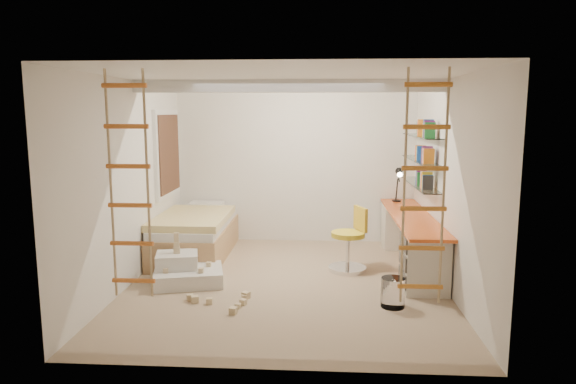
# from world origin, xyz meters

# --- Properties ---
(floor) EXTENTS (4.50, 4.50, 0.00)m
(floor) POSITION_xyz_m (0.00, 0.00, 0.00)
(floor) COLOR tan
(floor) RESTS_ON ground
(ceiling_beam) EXTENTS (4.00, 0.18, 0.16)m
(ceiling_beam) POSITION_xyz_m (0.00, 0.30, 2.52)
(ceiling_beam) COLOR white
(ceiling_beam) RESTS_ON ceiling
(window_frame) EXTENTS (0.06, 1.15, 1.35)m
(window_frame) POSITION_xyz_m (-1.97, 1.50, 1.55)
(window_frame) COLOR white
(window_frame) RESTS_ON wall_left
(window_blind) EXTENTS (0.02, 1.00, 1.20)m
(window_blind) POSITION_xyz_m (-1.93, 1.50, 1.55)
(window_blind) COLOR #4C2D1E
(window_blind) RESTS_ON window_frame
(rope_ladder_left) EXTENTS (0.41, 0.04, 2.13)m
(rope_ladder_left) POSITION_xyz_m (-1.35, -1.75, 1.52)
(rope_ladder_left) COLOR orange
(rope_ladder_left) RESTS_ON ceiling
(rope_ladder_right) EXTENTS (0.41, 0.04, 2.13)m
(rope_ladder_right) POSITION_xyz_m (1.35, -1.75, 1.52)
(rope_ladder_right) COLOR orange
(rope_ladder_right) RESTS_ON ceiling
(waste_bin) EXTENTS (0.27, 0.27, 0.34)m
(waste_bin) POSITION_xyz_m (1.26, -0.73, 0.17)
(waste_bin) COLOR white
(waste_bin) RESTS_ON floor
(desk) EXTENTS (0.56, 2.80, 0.75)m
(desk) POSITION_xyz_m (1.72, 0.86, 0.40)
(desk) COLOR #DD531A
(desk) RESTS_ON floor
(shelves) EXTENTS (0.25, 1.80, 0.71)m
(shelves) POSITION_xyz_m (1.87, 1.13, 1.50)
(shelves) COLOR white
(shelves) RESTS_ON wall_right
(bed) EXTENTS (1.02, 2.00, 0.69)m
(bed) POSITION_xyz_m (-1.48, 1.23, 0.33)
(bed) COLOR #AD7F51
(bed) RESTS_ON floor
(task_lamp) EXTENTS (0.14, 0.36, 0.57)m
(task_lamp) POSITION_xyz_m (1.67, 1.82, 1.14)
(task_lamp) COLOR black
(task_lamp) RESTS_ON desk
(swivel_chair) EXTENTS (0.69, 0.69, 0.89)m
(swivel_chair) POSITION_xyz_m (0.84, 0.60, 0.33)
(swivel_chair) COLOR gold
(swivel_chair) RESTS_ON floor
(play_platform) EXTENTS (0.99, 0.85, 0.38)m
(play_platform) POSITION_xyz_m (-1.31, -0.06, 0.15)
(play_platform) COLOR silver
(play_platform) RESTS_ON floor
(toy_blocks) EXTENTS (1.12, 1.16, 0.65)m
(toy_blocks) POSITION_xyz_m (-0.95, -0.47, 0.19)
(toy_blocks) COLOR #CCB284
(toy_blocks) RESTS_ON floor
(books) EXTENTS (0.14, 0.70, 0.92)m
(books) POSITION_xyz_m (1.87, 1.13, 1.61)
(books) COLOR #262626
(books) RESTS_ON shelves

